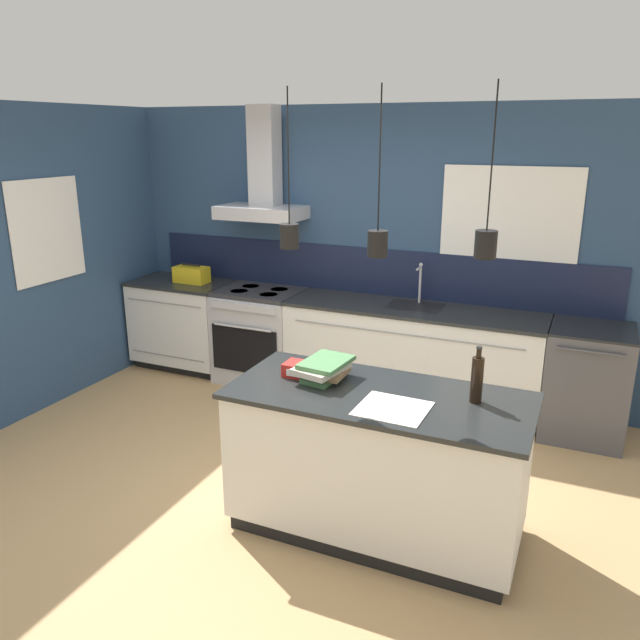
# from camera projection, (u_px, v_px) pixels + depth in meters

# --- Properties ---
(ground_plane) EXTENTS (16.00, 16.00, 0.00)m
(ground_plane) POSITION_uv_depth(u_px,v_px,m) (266.00, 483.00, 4.38)
(ground_plane) COLOR tan
(ground_plane) RESTS_ON ground
(wall_back) EXTENTS (5.60, 2.35, 2.60)m
(wall_back) POSITION_uv_depth(u_px,v_px,m) (361.00, 246.00, 5.75)
(wall_back) COLOR navy
(wall_back) RESTS_ON ground_plane
(wall_left) EXTENTS (0.08, 3.80, 2.60)m
(wall_left) POSITION_uv_depth(u_px,v_px,m) (60.00, 256.00, 5.55)
(wall_left) COLOR navy
(wall_left) RESTS_ON ground_plane
(counter_run_left) EXTENTS (1.01, 0.64, 0.91)m
(counter_run_left) POSITION_uv_depth(u_px,v_px,m) (185.00, 323.00, 6.45)
(counter_run_left) COLOR black
(counter_run_left) RESTS_ON ground_plane
(counter_run_sink) EXTENTS (2.26, 0.64, 1.27)m
(counter_run_sink) POSITION_uv_depth(u_px,v_px,m) (411.00, 356.00, 5.51)
(counter_run_sink) COLOR black
(counter_run_sink) RESTS_ON ground_plane
(oven_range) EXTENTS (0.80, 0.66, 0.91)m
(oven_range) POSITION_uv_depth(u_px,v_px,m) (260.00, 335.00, 6.10)
(oven_range) COLOR #B5B5BA
(oven_range) RESTS_ON ground_plane
(dishwasher) EXTENTS (0.63, 0.65, 0.91)m
(dishwasher) POSITION_uv_depth(u_px,v_px,m) (586.00, 382.00, 4.95)
(dishwasher) COLOR #4C4C51
(dishwasher) RESTS_ON ground_plane
(kitchen_island) EXTENTS (1.76, 0.80, 0.91)m
(kitchen_island) POSITION_uv_depth(u_px,v_px,m) (377.00, 462.00, 3.75)
(kitchen_island) COLOR black
(kitchen_island) RESTS_ON ground_plane
(bottle_on_island) EXTENTS (0.07, 0.07, 0.33)m
(bottle_on_island) POSITION_uv_depth(u_px,v_px,m) (477.00, 379.00, 3.46)
(bottle_on_island) COLOR black
(bottle_on_island) RESTS_ON kitchen_island
(book_stack) EXTENTS (0.31, 0.39, 0.12)m
(book_stack) POSITION_uv_depth(u_px,v_px,m) (324.00, 369.00, 3.80)
(book_stack) COLOR #4C7F4C
(book_stack) RESTS_ON kitchen_island
(red_supply_box) EXTENTS (0.20, 0.15, 0.08)m
(red_supply_box) POSITION_uv_depth(u_px,v_px,m) (301.00, 370.00, 3.86)
(red_supply_box) COLOR red
(red_supply_box) RESTS_ON kitchen_island
(paper_pile) EXTENTS (0.39, 0.36, 0.01)m
(paper_pile) POSITION_uv_depth(u_px,v_px,m) (393.00, 409.00, 3.41)
(paper_pile) COLOR silver
(paper_pile) RESTS_ON kitchen_island
(yellow_toolbox) EXTENTS (0.34, 0.18, 0.19)m
(yellow_toolbox) POSITION_uv_depth(u_px,v_px,m) (191.00, 274.00, 6.25)
(yellow_toolbox) COLOR gold
(yellow_toolbox) RESTS_ON counter_run_left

